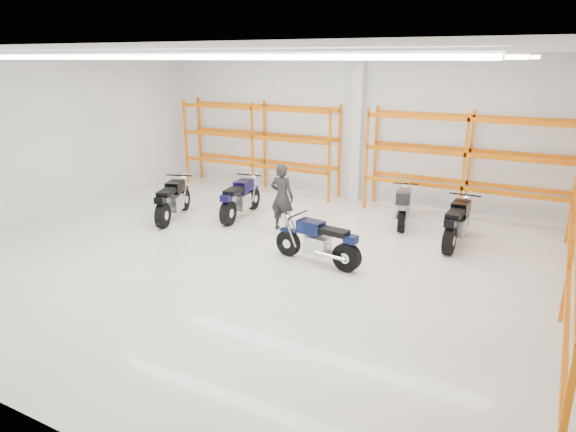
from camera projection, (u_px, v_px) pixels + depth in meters
The scene contains 11 objects.
ground at pixel (261, 259), 11.67m from camera, with size 14.00×14.00×0.00m, color beige.
room_shell at pixel (259, 113), 10.72m from camera, with size 14.02×12.02×4.51m.
motorcycle_main at pixel (320, 243), 11.23m from camera, with size 2.17×0.74×1.06m.
motorcycle_back_a at pixel (172, 201), 14.35m from camera, with size 1.04×2.26×1.15m.
motorcycle_back_b at pixel (239, 200), 14.52m from camera, with size 0.77×2.32×1.14m.
motorcycle_back_c at pixel (403, 206), 13.85m from camera, with size 0.87×2.16×1.12m.
motorcycle_back_d at pixel (457, 224), 12.39m from camera, with size 0.77×2.32×1.14m.
standing_man at pixel (282, 197), 13.40m from camera, with size 0.65×0.43×1.78m, color black.
structural_column at pixel (357, 130), 15.90m from camera, with size 0.32×0.32×4.50m, color white.
pallet_racking_back_left at pixel (259, 138), 17.29m from camera, with size 5.67×0.87×3.00m.
pallet_racking_back_right at pixel (468, 156), 14.20m from camera, with size 5.67×0.87×3.00m.
Camera 1 is at (5.71, -9.26, 4.38)m, focal length 32.00 mm.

